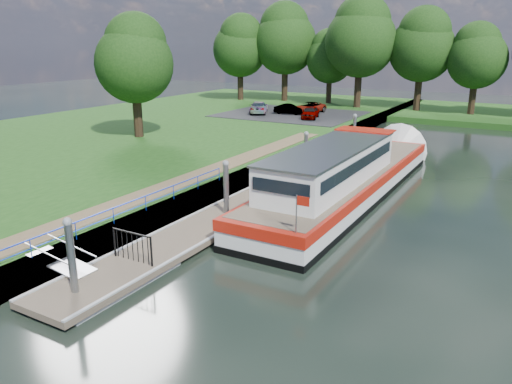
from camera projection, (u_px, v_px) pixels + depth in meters
The scene contains 17 objects.
ground at pixel (89, 296), 16.74m from camera, with size 160.00×160.00×0.00m, color black.
riverbank at pixel (74, 150), 37.66m from camera, with size 32.00×90.00×0.78m, color #194213.
bank_edge at pixel (250, 176), 30.30m from camera, with size 1.10×90.00×0.78m, color #473D2D.
footpath at pixel (148, 194), 25.25m from camera, with size 1.60×40.00×0.05m, color brown.
carpark at pixel (291, 114), 53.31m from camera, with size 14.00×12.00×0.06m, color black.
blue_fence at pixel (95, 219), 20.16m from camera, with size 0.04×18.04×0.72m.
pontoon at pixel (271, 193), 27.48m from camera, with size 2.50×30.00×0.56m.
mooring_piles at pixel (271, 174), 27.17m from camera, with size 0.30×27.30×3.55m.
gangway at pixel (61, 262), 17.85m from camera, with size 2.58×1.00×0.92m.
gate_panel at pixel (132, 242), 18.23m from camera, with size 1.85×0.05×1.15m.
barge at pixel (350, 176), 27.58m from camera, with size 4.36×21.15×4.78m.
horizon_trees at pixel (410, 44), 55.65m from camera, with size 54.38×10.03×12.87m.
bank_tree_a at pixel (135, 57), 39.02m from camera, with size 6.12×6.12×9.72m.
car_a at pixel (310, 112), 49.89m from camera, with size 1.44×3.57×1.22m, color #999999.
car_b at pixel (289, 109), 52.89m from camera, with size 1.12×3.21×1.06m, color #999999.
car_c at pixel (259, 107), 53.41m from camera, with size 1.78×4.38×1.27m, color #999999.
car_d at pixel (309, 108), 53.69m from camera, with size 1.92×4.17×1.16m, color #999999.
Camera 1 is at (12.36, -10.23, 8.17)m, focal length 35.00 mm.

